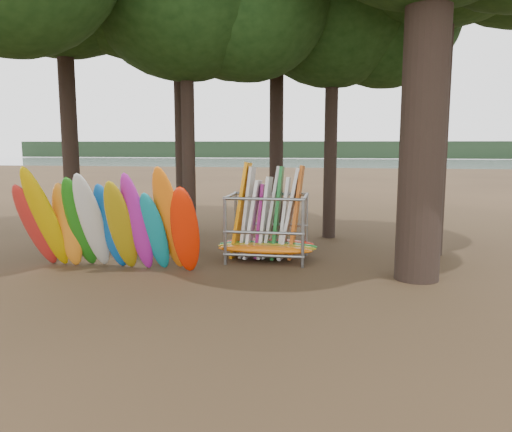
# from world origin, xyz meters

# --- Properties ---
(ground) EXTENTS (120.00, 120.00, 0.00)m
(ground) POSITION_xyz_m (0.00, 0.00, 0.00)
(ground) COLOR #47331E
(ground) RESTS_ON ground
(lake) EXTENTS (160.00, 160.00, 0.00)m
(lake) POSITION_xyz_m (0.00, 60.00, 0.00)
(lake) COLOR gray
(lake) RESTS_ON ground
(far_shore) EXTENTS (160.00, 4.00, 4.00)m
(far_shore) POSITION_xyz_m (0.00, 110.00, 2.00)
(far_shore) COLOR black
(far_shore) RESTS_ON ground
(kayak_row) EXTENTS (5.05, 2.09, 3.02)m
(kayak_row) POSITION_xyz_m (-3.42, 0.05, 1.28)
(kayak_row) COLOR red
(kayak_row) RESTS_ON ground
(storage_rack) EXTENTS (2.95, 1.55, 2.90)m
(storage_rack) POSITION_xyz_m (0.65, 2.13, 0.94)
(storage_rack) COLOR slate
(storage_rack) RESTS_ON ground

